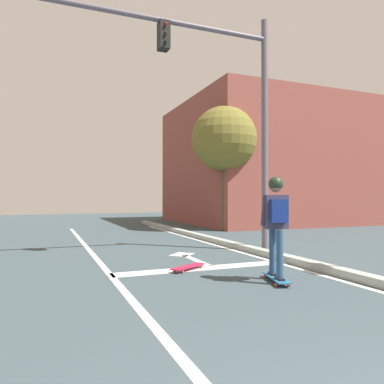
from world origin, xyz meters
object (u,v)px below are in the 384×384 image
Objects in this scene: traffic_signal_mast at (222,89)px; roadside_tree at (224,140)px; spare_skateboard at (188,267)px; skater at (276,214)px; skateboard at (276,278)px.

traffic_signal_mast reaches higher than roadside_tree.
roadside_tree is (2.72, 5.23, -0.30)m from traffic_signal_mast.
traffic_signal_mast is at bearing 46.04° from spare_skateboard.
roadside_tree reaches higher than spare_skateboard.
skater is 0.32× the size of roadside_tree.
skateboard is 1.08× the size of spare_skateboard.
skater is (-0.01, -0.02, 1.02)m from skateboard.
spare_skateboard is (-0.95, 1.44, -1.03)m from skater.
skater is at bearing -100.33° from traffic_signal_mast.
traffic_signal_mast reaches higher than skateboard.
skater is 2.01m from spare_skateboard.
traffic_signal_mast reaches higher than spare_skateboard.
roadside_tree is (3.26, 8.21, 2.57)m from skater.
traffic_signal_mast is (0.54, 2.97, 3.89)m from skateboard.
skater is 4.18m from traffic_signal_mast.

